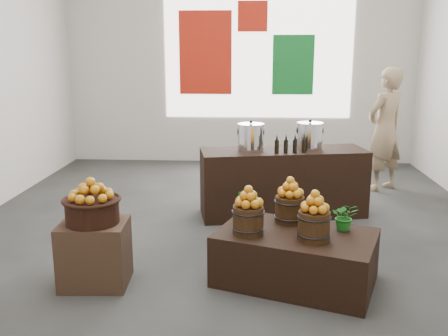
# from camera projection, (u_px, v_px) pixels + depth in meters

# --- Properties ---
(ground) EXTENTS (7.00, 7.00, 0.00)m
(ground) POSITION_uv_depth(u_px,v_px,m) (231.00, 229.00, 5.57)
(ground) COLOR #373835
(ground) RESTS_ON ground
(back_wall) EXTENTS (6.00, 0.04, 4.00)m
(back_wall) POSITION_uv_depth(u_px,v_px,m) (241.00, 47.00, 8.51)
(back_wall) COLOR beige
(back_wall) RESTS_ON ground
(back_opening) EXTENTS (3.20, 0.02, 2.40)m
(back_opening) POSITION_uv_depth(u_px,v_px,m) (258.00, 47.00, 8.47)
(back_opening) COLOR white
(back_opening) RESTS_ON back_wall
(deco_red_left) EXTENTS (0.90, 0.04, 1.40)m
(deco_red_left) POSITION_uv_depth(u_px,v_px,m) (205.00, 53.00, 8.54)
(deco_red_left) COLOR #B61E0E
(deco_red_left) RESTS_ON back_wall
(deco_green_right) EXTENTS (0.70, 0.04, 1.00)m
(deco_green_right) POSITION_uv_depth(u_px,v_px,m) (293.00, 65.00, 8.50)
(deco_green_right) COLOR #106823
(deco_green_right) RESTS_ON back_wall
(deco_red_upper) EXTENTS (0.50, 0.04, 0.50)m
(deco_red_upper) POSITION_uv_depth(u_px,v_px,m) (253.00, 16.00, 8.35)
(deco_red_upper) COLOR #B61E0E
(deco_red_upper) RESTS_ON back_wall
(crate) EXTENTS (0.57, 0.48, 0.55)m
(crate) POSITION_uv_depth(u_px,v_px,m) (95.00, 253.00, 4.20)
(crate) COLOR #442E1F
(crate) RESTS_ON ground
(wicker_basket) EXTENTS (0.44, 0.44, 0.20)m
(wicker_basket) POSITION_uv_depth(u_px,v_px,m) (92.00, 211.00, 4.11)
(wicker_basket) COLOR black
(wicker_basket) RESTS_ON crate
(apples_in_basket) EXTENTS (0.34, 0.34, 0.18)m
(apples_in_basket) POSITION_uv_depth(u_px,v_px,m) (91.00, 189.00, 4.07)
(apples_in_basket) COLOR #A61C05
(apples_in_basket) RESTS_ON wicker_basket
(display_table) EXTENTS (1.48, 1.18, 0.45)m
(display_table) POSITION_uv_depth(u_px,v_px,m) (295.00, 257.00, 4.25)
(display_table) COLOR black
(display_table) RESTS_ON ground
(apple_bucket_front_left) EXTENTS (0.26, 0.26, 0.24)m
(apple_bucket_front_left) POSITION_uv_depth(u_px,v_px,m) (248.00, 220.00, 4.15)
(apple_bucket_front_left) COLOR #351F0E
(apple_bucket_front_left) RESTS_ON display_table
(apples_in_bucket_front_left) EXTENTS (0.19, 0.19, 0.17)m
(apples_in_bucket_front_left) POSITION_uv_depth(u_px,v_px,m) (248.00, 196.00, 4.10)
(apples_in_bucket_front_left) COLOR #A61C05
(apples_in_bucket_front_left) RESTS_ON apple_bucket_front_left
(apple_bucket_front_right) EXTENTS (0.26, 0.26, 0.24)m
(apple_bucket_front_right) POSITION_uv_depth(u_px,v_px,m) (314.00, 226.00, 4.01)
(apple_bucket_front_right) COLOR #351F0E
(apple_bucket_front_right) RESTS_ON display_table
(apples_in_bucket_front_right) EXTENTS (0.19, 0.19, 0.17)m
(apples_in_bucket_front_right) POSITION_uv_depth(u_px,v_px,m) (315.00, 201.00, 3.97)
(apples_in_bucket_front_right) COLOR #A61C05
(apples_in_bucket_front_right) RESTS_ON apple_bucket_front_right
(apple_bucket_rear) EXTENTS (0.26, 0.26, 0.24)m
(apple_bucket_rear) POSITION_uv_depth(u_px,v_px,m) (290.00, 209.00, 4.43)
(apple_bucket_rear) COLOR #351F0E
(apple_bucket_rear) RESTS_ON display_table
(apples_in_bucket_rear) EXTENTS (0.19, 0.19, 0.17)m
(apples_in_bucket_rear) POSITION_uv_depth(u_px,v_px,m) (290.00, 187.00, 4.38)
(apples_in_bucket_rear) COLOR #A61C05
(apples_in_bucket_rear) RESTS_ON apple_bucket_rear
(herb_garnish_right) EXTENTS (0.24, 0.21, 0.24)m
(herb_garnish_right) POSITION_uv_depth(u_px,v_px,m) (345.00, 216.00, 4.23)
(herb_garnish_right) COLOR #156719
(herb_garnish_right) RESTS_ON display_table
(herb_garnish_left) EXTENTS (0.18, 0.15, 0.28)m
(herb_garnish_left) POSITION_uv_depth(u_px,v_px,m) (242.00, 203.00, 4.53)
(herb_garnish_left) COLOR #156719
(herb_garnish_left) RESTS_ON display_table
(counter) EXTENTS (2.03, 0.97, 0.80)m
(counter) POSITION_uv_depth(u_px,v_px,m) (283.00, 182.00, 5.98)
(counter) COLOR black
(counter) RESTS_ON ground
(stock_pot_left) EXTENTS (0.30, 0.30, 0.30)m
(stock_pot_left) POSITION_uv_depth(u_px,v_px,m) (251.00, 138.00, 5.81)
(stock_pot_left) COLOR silver
(stock_pot_left) RESTS_ON counter
(stock_pot_center) EXTENTS (0.30, 0.30, 0.30)m
(stock_pot_center) POSITION_uv_depth(u_px,v_px,m) (310.00, 137.00, 5.90)
(stock_pot_center) COLOR silver
(stock_pot_center) RESTS_ON counter
(oil_cruets) EXTENTS (0.29, 0.10, 0.22)m
(oil_cruets) POSITION_uv_depth(u_px,v_px,m) (288.00, 144.00, 5.68)
(oil_cruets) COLOR black
(oil_cruets) RESTS_ON counter
(shopper) EXTENTS (0.75, 0.71, 1.73)m
(shopper) POSITION_uv_depth(u_px,v_px,m) (385.00, 130.00, 6.96)
(shopper) COLOR #9C805F
(shopper) RESTS_ON ground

